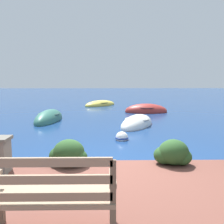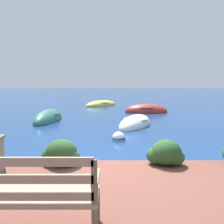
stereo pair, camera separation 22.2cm
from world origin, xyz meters
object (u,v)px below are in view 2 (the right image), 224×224
(rowboat_nearest, at_px, (136,124))
(mooring_buoy, at_px, (119,138))
(park_bench, at_px, (35,193))
(rowboat_outer, at_px, (102,105))
(rowboat_mid, at_px, (49,119))
(rowboat_far, at_px, (147,111))

(rowboat_nearest, xyz_separation_m, mooring_buoy, (-0.72, -2.21, 0.00))
(mooring_buoy, bearing_deg, park_bench, -101.54)
(rowboat_outer, bearing_deg, rowboat_mid, 27.90)
(rowboat_far, height_order, rowboat_outer, rowboat_far)
(rowboat_mid, distance_m, rowboat_outer, 6.40)
(park_bench, bearing_deg, rowboat_nearest, 71.12)
(park_bench, relative_size, rowboat_nearest, 0.54)
(rowboat_far, xyz_separation_m, mooring_buoy, (-1.68, -6.10, -0.01))
(rowboat_mid, bearing_deg, mooring_buoy, 46.87)
(rowboat_mid, relative_size, rowboat_outer, 1.09)
(park_bench, height_order, rowboat_far, park_bench)
(park_bench, distance_m, rowboat_mid, 8.72)
(rowboat_outer, relative_size, mooring_buoy, 5.96)
(park_bench, relative_size, mooring_buoy, 3.20)
(rowboat_nearest, bearing_deg, rowboat_outer, 40.06)
(park_bench, relative_size, rowboat_outer, 0.54)
(rowboat_far, bearing_deg, rowboat_mid, 30.66)
(rowboat_mid, bearing_deg, rowboat_outer, 166.25)
(mooring_buoy, bearing_deg, rowboat_far, 74.63)
(rowboat_far, xyz_separation_m, rowboat_outer, (-2.64, 3.39, -0.02))
(rowboat_mid, relative_size, mooring_buoy, 6.47)
(rowboat_far, relative_size, mooring_buoy, 5.50)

